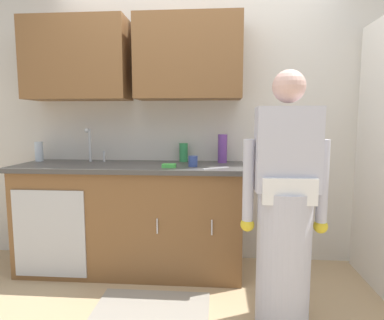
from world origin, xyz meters
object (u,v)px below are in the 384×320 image
at_px(sink, 89,165).
at_px(person_at_sink, 285,220).
at_px(bottle_dish_liquid, 39,152).
at_px(knife_on_counter, 216,168).
at_px(bottle_soap, 222,149).
at_px(bottle_cleaner_spray, 184,152).
at_px(sponge, 169,166).
at_px(cup_by_sink, 193,161).

distance_m(sink, person_at_sink, 1.73).
bearing_deg(bottle_dish_liquid, person_at_sink, -22.77).
height_order(person_at_sink, knife_on_counter, person_at_sink).
distance_m(bottle_soap, knife_on_counter, 0.39).
distance_m(sink, bottle_soap, 1.19).
height_order(bottle_cleaner_spray, knife_on_counter, bottle_cleaner_spray).
xyz_separation_m(knife_on_counter, sponge, (-0.38, 0.02, 0.01)).
xyz_separation_m(bottle_soap, bottle_dish_liquid, (-1.70, -0.02, -0.04)).
xyz_separation_m(sink, knife_on_counter, (1.11, -0.20, 0.02)).
xyz_separation_m(person_at_sink, bottle_cleaner_spray, (-0.74, 0.95, 0.33)).
relative_size(bottle_dish_liquid, knife_on_counter, 0.75).
bearing_deg(bottle_soap, bottle_cleaner_spray, 171.46).
bearing_deg(knife_on_counter, sponge, -39.87).
distance_m(sink, sponge, 0.76).
distance_m(bottle_cleaner_spray, knife_on_counter, 0.53).
height_order(bottle_cleaner_spray, sponge, bottle_cleaner_spray).
bearing_deg(knife_on_counter, cup_by_sink, -63.46).
bearing_deg(person_at_sink, bottle_soap, 113.11).
distance_m(sink, bottle_cleaner_spray, 0.85).
distance_m(person_at_sink, cup_by_sink, 0.93).
bearing_deg(bottle_soap, person_at_sink, -66.89).
relative_size(bottle_soap, bottle_dish_liquid, 1.41).
height_order(bottle_dish_liquid, sponge, bottle_dish_liquid).
bearing_deg(bottle_cleaner_spray, cup_by_sink, -71.16).
bearing_deg(bottle_dish_liquid, sponge, -14.38).
bearing_deg(bottle_cleaner_spray, knife_on_counter, -54.72).
bearing_deg(cup_by_sink, bottle_dish_liquid, 170.17).
relative_size(cup_by_sink, sponge, 0.80).
distance_m(bottle_soap, bottle_cleaner_spray, 0.36).
xyz_separation_m(sink, person_at_sink, (1.55, -0.73, -0.23)).
xyz_separation_m(person_at_sink, bottle_dish_liquid, (-2.08, 0.87, 0.34)).
xyz_separation_m(bottle_dish_liquid, sponge, (1.27, -0.33, -0.08)).
relative_size(bottle_cleaner_spray, knife_on_counter, 0.71).
bearing_deg(bottle_cleaner_spray, person_at_sink, -52.10).
relative_size(bottle_dish_liquid, sponge, 1.64).
height_order(sink, bottle_cleaner_spray, sink).
distance_m(person_at_sink, bottle_dish_liquid, 2.28).
distance_m(bottle_cleaner_spray, bottle_dish_liquid, 1.35).
bearing_deg(cup_by_sink, person_at_sink, -44.77).
relative_size(person_at_sink, bottle_dish_liquid, 8.97).
xyz_separation_m(bottle_cleaner_spray, knife_on_counter, (0.30, -0.42, -0.08)).
bearing_deg(bottle_dish_liquid, cup_by_sink, -9.83).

